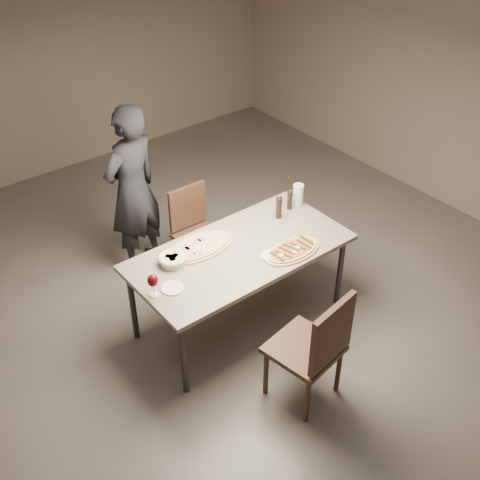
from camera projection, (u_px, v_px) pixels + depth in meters
room at (240, 180)px, 4.45m from camera, size 7.00×7.00×7.00m
dining_table at (240, 256)px, 4.86m from camera, size 1.80×0.90×0.75m
zucchini_pizza at (292, 250)px, 4.80m from camera, size 0.52×0.29×0.05m
ham_pizza at (200, 246)px, 4.84m from camera, size 0.62×0.35×0.04m
bread_basket at (172, 259)px, 4.65m from camera, size 0.22×0.22×0.08m
oil_dish at (269, 256)px, 4.76m from camera, size 0.14×0.14×0.02m
pepper_mill_left at (279, 207)px, 5.15m from camera, size 0.06×0.06×0.22m
pepper_mill_right at (290, 200)px, 5.28m from camera, size 0.05×0.05×0.19m
carafe at (298, 195)px, 5.33m from camera, size 0.10×0.10×0.20m
wine_glass at (153, 281)px, 4.31m from camera, size 0.08×0.08×0.19m
side_plate at (172, 288)px, 4.44m from camera, size 0.17×0.17×0.01m
chair_near at (316, 345)px, 4.24m from camera, size 0.54×0.54×1.00m
chair_far at (194, 226)px, 5.58m from camera, size 0.41×0.41×0.86m
diner at (133, 190)px, 5.44m from camera, size 0.68×0.53×1.65m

